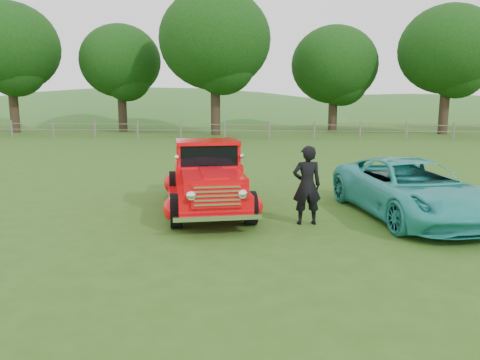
# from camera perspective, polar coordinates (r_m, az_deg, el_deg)

# --- Properties ---
(ground) EXTENTS (140.00, 140.00, 0.00)m
(ground) POSITION_cam_1_polar(r_m,az_deg,el_deg) (9.90, 1.61, -6.53)
(ground) COLOR #2B5115
(ground) RESTS_ON ground
(distant_hills) EXTENTS (116.00, 60.00, 18.00)m
(distant_hills) POSITION_cam_1_polar(r_m,az_deg,el_deg) (69.48, 0.62, 4.12)
(distant_hills) COLOR #2B5E22
(distant_hills) RESTS_ON ground
(fence_line) EXTENTS (48.00, 0.12, 1.20)m
(fence_line) POSITION_cam_1_polar(r_m,az_deg,el_deg) (31.56, 3.58, 6.13)
(fence_line) COLOR #696159
(fence_line) RESTS_ON ground
(tree_far_west) EXTENTS (7.60, 7.60, 9.93)m
(tree_far_west) POSITION_cam_1_polar(r_m,az_deg,el_deg) (41.11, -26.34, 14.28)
(tree_far_west) COLOR #302218
(tree_far_west) RESTS_ON ground
(tree_mid_west) EXTENTS (6.40, 6.40, 8.46)m
(tree_mid_west) POSITION_cam_1_polar(r_m,az_deg,el_deg) (39.58, -14.38, 13.83)
(tree_mid_west) COLOR #302218
(tree_mid_west) RESTS_ON ground
(tree_near_west) EXTENTS (8.00, 8.00, 10.42)m
(tree_near_west) POSITION_cam_1_polar(r_m,az_deg,el_deg) (34.98, -3.08, 16.70)
(tree_near_west) COLOR #302218
(tree_near_west) RESTS_ON ground
(tree_near_east) EXTENTS (6.80, 6.80, 8.33)m
(tree_near_east) POSITION_cam_1_polar(r_m,az_deg,el_deg) (38.81, 11.43, 13.58)
(tree_near_east) COLOR #302218
(tree_near_east) RESTS_ON ground
(tree_mid_east) EXTENTS (7.20, 7.20, 9.44)m
(tree_mid_east) POSITION_cam_1_polar(r_m,az_deg,el_deg) (38.71, 24.07, 14.30)
(tree_mid_east) COLOR #302218
(tree_mid_east) RESTS_ON ground
(red_pickup) EXTENTS (3.03, 5.25, 1.78)m
(red_pickup) POSITION_cam_1_polar(r_m,az_deg,el_deg) (11.77, -3.98, 0.13)
(red_pickup) COLOR black
(red_pickup) RESTS_ON ground
(teal_sedan) EXTENTS (3.37, 5.33, 1.37)m
(teal_sedan) POSITION_cam_1_polar(r_m,az_deg,el_deg) (11.78, 20.07, -1.00)
(teal_sedan) COLOR teal
(teal_sedan) RESTS_ON ground
(man) EXTENTS (0.71, 0.53, 1.78)m
(man) POSITION_cam_1_polar(r_m,az_deg,el_deg) (10.52, 8.15, -0.64)
(man) COLOR black
(man) RESTS_ON ground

